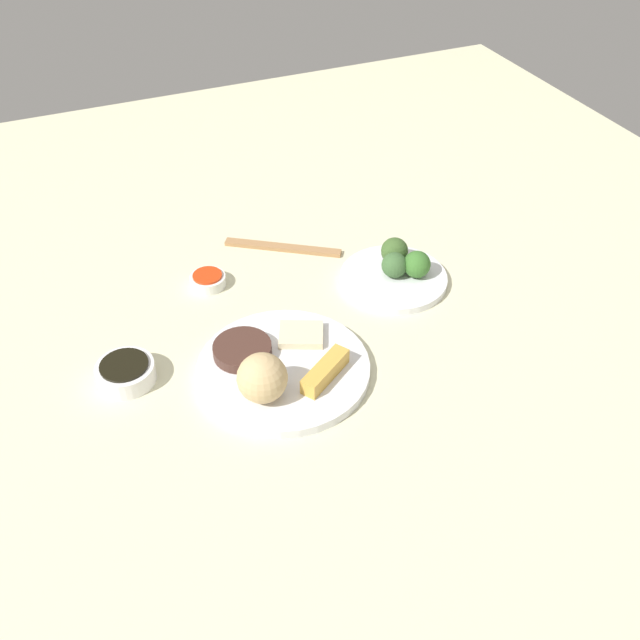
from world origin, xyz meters
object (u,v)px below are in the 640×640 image
Objects in this scene: sauce_ramekin_sweet_and_sour at (208,281)px; chopsticks_pair at (283,248)px; broccoli_plate at (393,279)px; soy_sauce_bowl at (126,373)px; main_plate at (283,369)px.

sauce_ramekin_sweet_and_sour is 0.18m from chopsticks_pair.
broccoli_plate is 0.51m from soy_sauce_bowl.
broccoli_plate is 0.34m from sauce_ramekin_sweet_and_sour.
broccoli_plate is at bearing -152.30° from main_plate.
broccoli_plate is (-0.28, -0.14, -0.00)m from main_plate.
chopsticks_pair is (0.15, -0.18, -0.00)m from broccoli_plate.
chopsticks_pair is (-0.12, -0.33, -0.00)m from main_plate.
broccoli_plate is 0.86× the size of chopsticks_pair.
sauce_ramekin_sweet_and_sour is (0.32, -0.13, 0.00)m from broccoli_plate.
sauce_ramekin_sweet_and_sour is at bearing -21.42° from broccoli_plate.
soy_sauce_bowl is at bearing 44.76° from sauce_ramekin_sweet_and_sour.
soy_sauce_bowl reaches higher than main_plate.
main_plate is 0.35m from chopsticks_pair.
soy_sauce_bowl reaches higher than chopsticks_pair.
chopsticks_pair is (-0.17, -0.05, -0.01)m from sauce_ramekin_sweet_and_sour.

